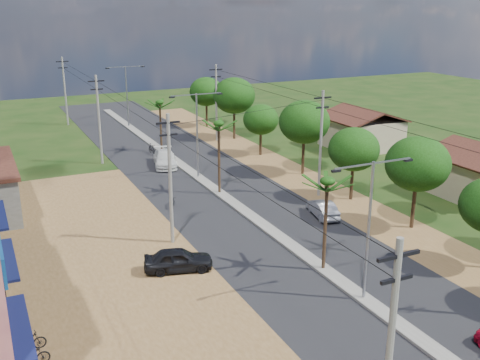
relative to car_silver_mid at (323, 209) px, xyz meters
name	(u,v)px	position (x,y,z in m)	size (l,w,h in m)	color
ground	(363,300)	(-5.00, -11.63, -0.63)	(160.00, 160.00, 0.00)	black
road	(245,213)	(-5.00, 3.37, -0.61)	(12.00, 110.00, 0.04)	black
median	(229,200)	(-5.00, 6.37, -0.54)	(1.00, 90.00, 0.18)	#605E56
dirt_lot_west	(62,293)	(-20.00, -3.63, -0.62)	(18.00, 46.00, 0.04)	brown
dirt_shoulder_east	(335,197)	(3.50, 3.37, -0.62)	(5.00, 90.00, 0.03)	brown
house_east_far	(362,127)	(16.00, 16.37, 1.76)	(7.60, 7.50, 4.60)	#9B8669
tree_east_c	(418,164)	(4.70, -4.63, 4.23)	(4.60, 4.60, 6.83)	black
tree_east_d	(354,149)	(4.40, 2.37, 3.70)	(4.20, 4.20, 6.13)	black
tree_east_e	(304,122)	(4.60, 10.37, 4.46)	(4.80, 4.80, 7.14)	black
tree_east_f	(261,120)	(4.20, 18.37, 3.25)	(3.80, 3.80, 5.52)	black
tree_east_g	(234,96)	(4.80, 26.37, 4.61)	(5.00, 5.00, 7.38)	black
tree_east_h	(206,92)	(4.50, 34.37, 4.00)	(4.40, 4.40, 6.52)	black
palm_median_near	(327,185)	(-5.00, -7.63, 4.90)	(2.00, 2.00, 6.15)	black
palm_median_mid	(219,127)	(-5.00, 8.37, 5.27)	(2.00, 2.00, 6.55)	black
palm_median_far	(160,104)	(-5.00, 24.37, 4.63)	(2.00, 2.00, 5.85)	black
streetlight_near	(369,220)	(-5.00, -11.63, 4.15)	(5.10, 0.18, 8.00)	gray
streetlight_mid	(197,128)	(-5.00, 13.37, 4.15)	(5.10, 0.18, 8.00)	gray
streetlight_far	(127,91)	(-5.00, 38.37, 4.15)	(5.10, 0.18, 8.00)	gray
utility_pole_w_a	(389,358)	(-12.00, -21.63, 4.12)	(1.60, 0.24, 9.00)	#605E56
utility_pole_w_b	(170,177)	(-12.00, 0.37, 4.12)	(1.60, 0.24, 9.00)	#605E56
utility_pole_w_c	(99,118)	(-12.00, 22.37, 4.12)	(1.60, 0.24, 9.00)	#605E56
utility_pole_w_d	(65,90)	(-12.00, 43.37, 4.12)	(1.60, 0.24, 9.00)	#605E56
utility_pole_e_b	(321,141)	(2.50, 4.37, 4.12)	(1.60, 0.24, 9.00)	#605E56
utility_pole_e_c	(216,101)	(2.50, 26.37, 4.12)	(1.60, 0.24, 9.00)	#605E56
car_silver_mid	(323,209)	(0.00, 0.00, 0.00)	(1.34, 3.85, 1.27)	gray
car_white_far	(165,159)	(-6.50, 18.63, 0.12)	(2.11, 5.20, 1.51)	beige
car_parked_dark	(178,260)	(-13.05, -3.81, 0.08)	(1.69, 4.19, 1.43)	black
moto_rider_west_a	(173,201)	(-9.68, 7.06, -0.16)	(0.62, 1.79, 0.94)	black
moto_rider_west_b	(152,149)	(-6.33, 23.68, -0.06)	(0.54, 1.90, 1.14)	black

